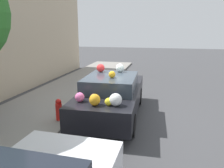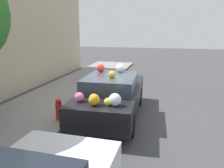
% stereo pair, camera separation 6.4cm
% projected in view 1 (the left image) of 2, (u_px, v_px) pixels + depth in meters
% --- Properties ---
extents(ground_plane, '(60.00, 60.00, 0.00)m').
position_uv_depth(ground_plane, '(111.00, 115.00, 7.62)').
color(ground_plane, '#424244').
extents(sidewalk_curb, '(24.00, 3.20, 0.11)m').
position_uv_depth(sidewalk_curb, '(42.00, 108.00, 8.23)').
color(sidewalk_curb, gray).
rests_on(sidewalk_curb, ground).
extents(fire_hydrant, '(0.20, 0.20, 0.70)m').
position_uv_depth(fire_hydrant, '(59.00, 110.00, 6.89)').
color(fire_hydrant, red).
rests_on(fire_hydrant, sidewalk_curb).
extents(art_car, '(4.56, 2.01, 1.74)m').
position_uv_depth(art_car, '(112.00, 95.00, 7.39)').
color(art_car, black).
rests_on(art_car, ground).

